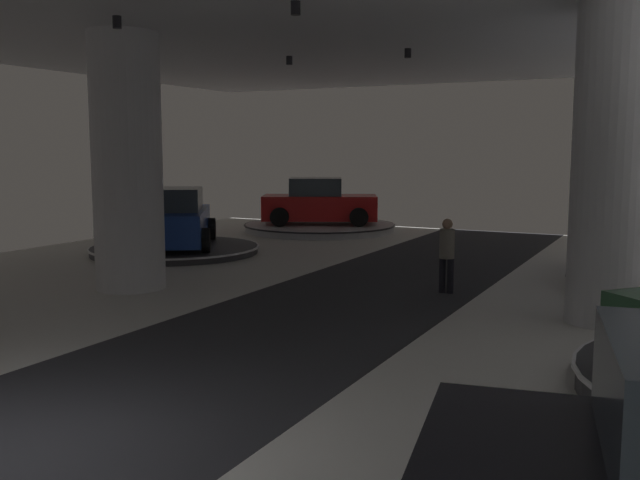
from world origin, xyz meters
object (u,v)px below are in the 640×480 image
(visitor_walking_near, at_px, (447,251))
(display_platform_far_left, at_px, (175,249))
(column_left, at_px, (127,163))
(display_platform_deep_left, at_px, (320,227))
(display_car_deep_left, at_px, (319,203))
(column_right, at_px, (611,166))
(display_car_far_left, at_px, (174,220))

(visitor_walking_near, bearing_deg, display_platform_far_left, 167.17)
(column_left, bearing_deg, visitor_walking_near, 22.51)
(display_platform_far_left, relative_size, visitor_walking_near, 3.10)
(display_platform_deep_left, bearing_deg, column_left, -83.65)
(display_platform_far_left, relative_size, display_platform_deep_left, 0.88)
(column_left, xyz_separation_m, display_car_deep_left, (-1.33, 11.65, -1.71))
(column_right, xyz_separation_m, display_platform_deep_left, (-10.89, 10.29, -2.60))
(column_right, xyz_separation_m, display_platform_far_left, (-12.07, 3.26, -2.62))
(column_right, bearing_deg, column_left, -171.82)
(display_platform_far_left, bearing_deg, display_platform_deep_left, 80.45)
(column_left, distance_m, display_car_far_left, 5.52)
(display_platform_far_left, xyz_separation_m, display_car_far_left, (0.02, -0.03, 0.86))
(display_car_deep_left, height_order, visitor_walking_near, display_car_deep_left)
(column_right, xyz_separation_m, display_car_far_left, (-12.05, 3.23, -1.76))
(display_platform_far_left, distance_m, display_car_far_left, 0.86)
(display_car_far_left, height_order, display_platform_deep_left, display_car_far_left)
(display_platform_far_left, xyz_separation_m, display_car_deep_left, (1.15, 7.01, 0.91))
(display_platform_far_left, height_order, display_platform_deep_left, display_platform_deep_left)
(column_left, xyz_separation_m, display_car_far_left, (-2.46, 4.61, -1.76))
(display_platform_deep_left, relative_size, visitor_walking_near, 3.55)
(display_platform_far_left, bearing_deg, display_car_deep_left, 80.65)
(column_right, xyz_separation_m, display_car_deep_left, (-10.91, 10.27, -1.71))
(column_left, xyz_separation_m, display_platform_deep_left, (-1.30, 11.67, -2.60))
(display_car_deep_left, bearing_deg, display_platform_deep_left, 25.97)
(column_right, bearing_deg, display_car_deep_left, 136.73)
(column_right, bearing_deg, visitor_walking_near, 158.92)
(display_car_far_left, bearing_deg, visitor_walking_near, -12.69)
(column_right, height_order, display_platform_deep_left, column_right)
(display_car_far_left, height_order, visitor_walking_near, display_car_far_left)
(display_platform_far_left, xyz_separation_m, visitor_walking_near, (8.83, -2.01, 0.78))
(display_platform_far_left, bearing_deg, column_right, -15.11)
(display_car_deep_left, xyz_separation_m, visitor_walking_near, (7.67, -9.02, -0.13))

